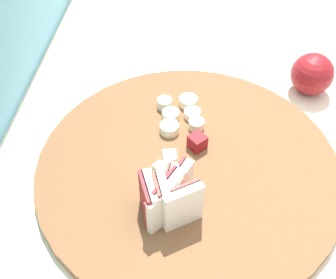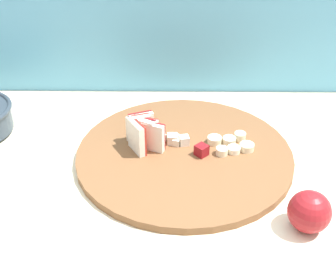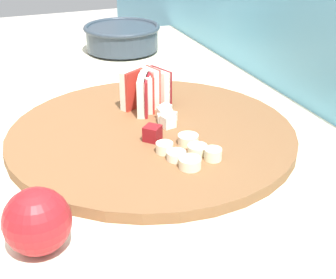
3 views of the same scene
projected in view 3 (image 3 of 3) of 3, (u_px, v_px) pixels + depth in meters
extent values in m
cube|color=#5BA3C1|center=(308.00, 185.00, 0.91)|extent=(2.40, 0.04, 1.46)
cylinder|color=brown|center=(152.00, 134.00, 0.73)|extent=(0.43, 0.43, 0.02)
cube|color=#B22D23|center=(136.00, 89.00, 0.79)|extent=(0.03, 0.05, 0.06)
cube|color=white|center=(133.00, 88.00, 0.79)|extent=(0.04, 0.05, 0.06)
cube|color=#A32323|center=(149.00, 88.00, 0.81)|extent=(0.04, 0.03, 0.06)
cube|color=#EFE5CC|center=(146.00, 88.00, 0.81)|extent=(0.04, 0.04, 0.06)
cube|color=maroon|center=(146.00, 96.00, 0.77)|extent=(0.04, 0.02, 0.06)
cube|color=#EFE5CC|center=(142.00, 96.00, 0.77)|extent=(0.05, 0.03, 0.06)
cube|color=maroon|center=(150.00, 90.00, 0.79)|extent=(0.05, 0.03, 0.06)
cube|color=white|center=(145.00, 90.00, 0.79)|extent=(0.05, 0.03, 0.06)
cube|color=#B22D23|center=(151.00, 92.00, 0.78)|extent=(0.04, 0.01, 0.06)
cube|color=white|center=(147.00, 92.00, 0.78)|extent=(0.04, 0.02, 0.06)
cube|color=#B22D23|center=(153.00, 87.00, 0.80)|extent=(0.04, 0.02, 0.07)
cube|color=white|center=(150.00, 88.00, 0.80)|extent=(0.04, 0.02, 0.07)
cube|color=maroon|center=(161.00, 86.00, 0.81)|extent=(0.05, 0.02, 0.06)
cube|color=white|center=(157.00, 88.00, 0.80)|extent=(0.05, 0.03, 0.06)
cube|color=beige|center=(162.00, 119.00, 0.75)|extent=(0.02, 0.02, 0.01)
cube|color=white|center=(168.00, 122.00, 0.73)|extent=(0.02, 0.02, 0.02)
cube|color=maroon|center=(152.00, 133.00, 0.69)|extent=(0.03, 0.03, 0.02)
cube|color=beige|center=(165.00, 109.00, 0.78)|extent=(0.02, 0.02, 0.02)
cube|color=white|center=(171.00, 117.00, 0.75)|extent=(0.02, 0.02, 0.01)
cube|color=#EFE5CC|center=(165.00, 114.00, 0.76)|extent=(0.02, 0.02, 0.02)
cylinder|color=beige|center=(164.00, 148.00, 0.66)|extent=(0.02, 0.02, 0.01)
cylinder|color=white|center=(176.00, 156.00, 0.65)|extent=(0.03, 0.03, 0.01)
cylinder|color=beige|center=(190.00, 163.00, 0.63)|extent=(0.03, 0.03, 0.01)
cylinder|color=beige|center=(188.00, 139.00, 0.69)|extent=(0.03, 0.03, 0.01)
cylinder|color=#F4EAC6|center=(197.00, 149.00, 0.66)|extent=(0.03, 0.03, 0.01)
cylinder|color=beige|center=(213.00, 154.00, 0.64)|extent=(0.02, 0.02, 0.02)
cylinder|color=#2D3842|center=(123.00, 50.00, 1.14)|extent=(0.09, 0.09, 0.01)
cylinder|color=#2D3842|center=(122.00, 38.00, 1.13)|extent=(0.17, 0.17, 0.05)
torus|color=#2D3842|center=(122.00, 27.00, 1.12)|extent=(0.18, 0.18, 0.01)
sphere|color=maroon|center=(37.00, 221.00, 0.49)|extent=(0.07, 0.07, 0.07)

